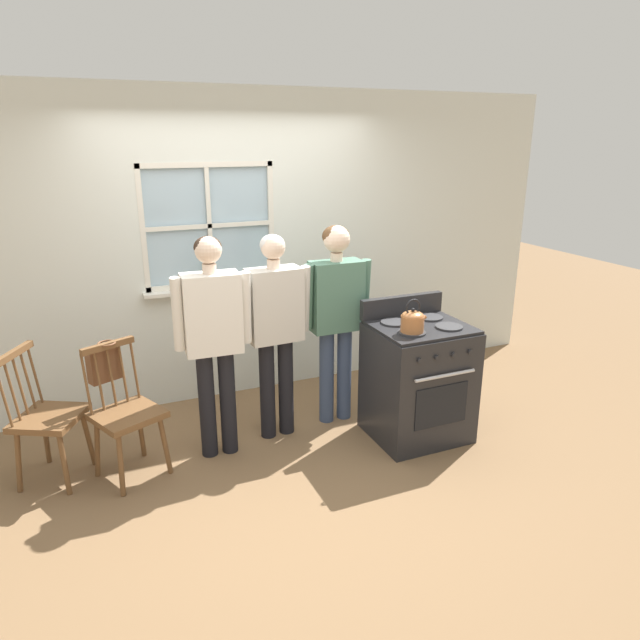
{
  "coord_description": "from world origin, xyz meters",
  "views": [
    {
      "loc": [
        -1.28,
        -3.46,
        2.3
      ],
      "look_at": [
        0.31,
        0.23,
        1.0
      ],
      "focal_mm": 32.0,
      "sensor_mm": 36.0,
      "label": 1
    }
  ],
  "objects_px": {
    "chair_by_window": "(126,415)",
    "potted_plant": "(209,277)",
    "stove": "(418,380)",
    "kettle": "(413,320)",
    "person_adult_right": "(336,305)",
    "handbag": "(104,362)",
    "person_elderly_left": "(213,329)",
    "chair_near_wall": "(47,419)",
    "person_teen_center": "(275,320)"
  },
  "relations": [
    {
      "from": "chair_near_wall",
      "to": "chair_by_window",
      "type": "bearing_deg",
      "value": -79.7
    },
    {
      "from": "potted_plant",
      "to": "handbag",
      "type": "height_order",
      "value": "potted_plant"
    },
    {
      "from": "chair_by_window",
      "to": "person_elderly_left",
      "type": "xyz_separation_m",
      "value": [
        0.65,
        0.03,
        0.53
      ]
    },
    {
      "from": "potted_plant",
      "to": "person_adult_right",
      "type": "bearing_deg",
      "value": -43.88
    },
    {
      "from": "person_adult_right",
      "to": "stove",
      "type": "distance_m",
      "value": 0.87
    },
    {
      "from": "person_elderly_left",
      "to": "potted_plant",
      "type": "bearing_deg",
      "value": 81.53
    },
    {
      "from": "person_elderly_left",
      "to": "person_adult_right",
      "type": "distance_m",
      "value": 1.04
    },
    {
      "from": "chair_near_wall",
      "to": "potted_plant",
      "type": "relative_size",
      "value": 3.18
    },
    {
      "from": "kettle",
      "to": "stove",
      "type": "bearing_deg",
      "value": 39.05
    },
    {
      "from": "chair_near_wall",
      "to": "person_teen_center",
      "type": "bearing_deg",
      "value": -62.96
    },
    {
      "from": "handbag",
      "to": "person_elderly_left",
      "type": "bearing_deg",
      "value": -13.84
    },
    {
      "from": "person_adult_right",
      "to": "kettle",
      "type": "relative_size",
      "value": 6.66
    },
    {
      "from": "person_elderly_left",
      "to": "chair_by_window",
      "type": "bearing_deg",
      "value": -173.71
    },
    {
      "from": "chair_by_window",
      "to": "stove",
      "type": "relative_size",
      "value": 0.89
    },
    {
      "from": "person_teen_center",
      "to": "person_adult_right",
      "type": "xyz_separation_m",
      "value": [
        0.54,
        0.05,
        0.04
      ]
    },
    {
      "from": "chair_by_window",
      "to": "handbag",
      "type": "bearing_deg",
      "value": 90.0
    },
    {
      "from": "person_adult_right",
      "to": "kettle",
      "type": "distance_m",
      "value": 0.7
    },
    {
      "from": "chair_by_window",
      "to": "person_teen_center",
      "type": "bearing_deg",
      "value": -17.72
    },
    {
      "from": "person_teen_center",
      "to": "person_adult_right",
      "type": "height_order",
      "value": "person_adult_right"
    },
    {
      "from": "person_adult_right",
      "to": "potted_plant",
      "type": "bearing_deg",
      "value": 136.72
    },
    {
      "from": "chair_by_window",
      "to": "handbag",
      "type": "distance_m",
      "value": 0.4
    },
    {
      "from": "person_elderly_left",
      "to": "kettle",
      "type": "bearing_deg",
      "value": -15.81
    },
    {
      "from": "chair_by_window",
      "to": "potted_plant",
      "type": "relative_size",
      "value": 3.18
    },
    {
      "from": "kettle",
      "to": "potted_plant",
      "type": "xyz_separation_m",
      "value": [
        -1.15,
        1.42,
        0.12
      ]
    },
    {
      "from": "person_elderly_left",
      "to": "potted_plant",
      "type": "distance_m",
      "value": 0.98
    },
    {
      "from": "person_elderly_left",
      "to": "person_adult_right",
      "type": "bearing_deg",
      "value": 11.74
    },
    {
      "from": "potted_plant",
      "to": "person_elderly_left",
      "type": "bearing_deg",
      "value": -101.96
    },
    {
      "from": "chair_near_wall",
      "to": "stove",
      "type": "relative_size",
      "value": 0.89
    },
    {
      "from": "person_adult_right",
      "to": "potted_plant",
      "type": "distance_m",
      "value": 1.16
    },
    {
      "from": "chair_by_window",
      "to": "person_teen_center",
      "type": "height_order",
      "value": "person_teen_center"
    },
    {
      "from": "handbag",
      "to": "potted_plant",
      "type": "bearing_deg",
      "value": 39.12
    },
    {
      "from": "person_elderly_left",
      "to": "handbag",
      "type": "distance_m",
      "value": 0.79
    },
    {
      "from": "chair_near_wall",
      "to": "potted_plant",
      "type": "bearing_deg",
      "value": -30.64
    },
    {
      "from": "potted_plant",
      "to": "handbag",
      "type": "bearing_deg",
      "value": -140.88
    },
    {
      "from": "person_elderly_left",
      "to": "handbag",
      "type": "relative_size",
      "value": 5.39
    },
    {
      "from": "handbag",
      "to": "kettle",
      "type": "bearing_deg",
      "value": -17.4
    },
    {
      "from": "person_teen_center",
      "to": "kettle",
      "type": "distance_m",
      "value": 1.03
    },
    {
      "from": "stove",
      "to": "potted_plant",
      "type": "relative_size",
      "value": 3.59
    },
    {
      "from": "person_teen_center",
      "to": "stove",
      "type": "distance_m",
      "value": 1.22
    },
    {
      "from": "person_teen_center",
      "to": "stove",
      "type": "height_order",
      "value": "person_teen_center"
    },
    {
      "from": "chair_by_window",
      "to": "chair_near_wall",
      "type": "xyz_separation_m",
      "value": [
        -0.5,
        0.16,
        0.0
      ]
    },
    {
      "from": "person_teen_center",
      "to": "potted_plant",
      "type": "distance_m",
      "value": 0.92
    },
    {
      "from": "stove",
      "to": "kettle",
      "type": "distance_m",
      "value": 0.59
    },
    {
      "from": "handbag",
      "to": "chair_by_window",
      "type": "bearing_deg",
      "value": -65.74
    },
    {
      "from": "person_teen_center",
      "to": "handbag",
      "type": "xyz_separation_m",
      "value": [
        -1.24,
        0.08,
        -0.18
      ]
    },
    {
      "from": "person_adult_right",
      "to": "stove",
      "type": "relative_size",
      "value": 1.52
    },
    {
      "from": "stove",
      "to": "kettle",
      "type": "height_order",
      "value": "kettle"
    },
    {
      "from": "kettle",
      "to": "chair_near_wall",
      "type": "bearing_deg",
      "value": 166.42
    },
    {
      "from": "person_elderly_left",
      "to": "person_adult_right",
      "type": "height_order",
      "value": "person_elderly_left"
    },
    {
      "from": "chair_by_window",
      "to": "potted_plant",
      "type": "distance_m",
      "value": 1.46
    }
  ]
}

